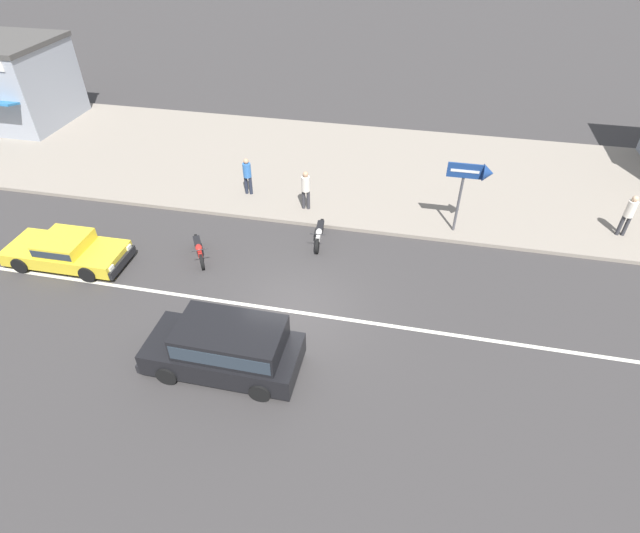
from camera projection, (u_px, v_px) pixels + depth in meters
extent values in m
plane|color=#383535|center=(293.00, 312.00, 15.94)|extent=(160.00, 160.00, 0.00)
cube|color=silver|center=(293.00, 311.00, 15.94)|extent=(50.40, 0.14, 0.01)
cube|color=gray|center=(344.00, 168.00, 23.47)|extent=(68.00, 10.00, 0.15)
cube|color=black|center=(224.00, 353.00, 13.88)|extent=(4.28, 1.87, 0.70)
cube|color=black|center=(230.00, 337.00, 13.40)|extent=(2.89, 1.68, 0.70)
cube|color=#28333D|center=(230.00, 337.00, 13.40)|extent=(2.77, 1.72, 0.45)
cube|color=black|center=(153.00, 346.00, 14.37)|extent=(0.13, 1.81, 0.28)
cube|color=white|center=(141.00, 354.00, 13.64)|extent=(0.08, 0.24, 0.14)
cube|color=white|center=(162.00, 322.00, 14.63)|extent=(0.08, 0.24, 0.14)
cylinder|color=black|center=(167.00, 375.00, 13.56)|extent=(0.60, 0.22, 0.60)
cylinder|color=black|center=(194.00, 329.00, 14.90)|extent=(0.60, 0.22, 0.60)
cylinder|color=black|center=(260.00, 392.00, 13.12)|extent=(0.60, 0.22, 0.60)
cylinder|color=black|center=(279.00, 343.00, 14.46)|extent=(0.60, 0.22, 0.60)
cube|color=yellow|center=(67.00, 253.00, 17.72)|extent=(4.18, 1.78, 0.48)
cube|color=yellow|center=(64.00, 243.00, 17.44)|extent=(1.58, 1.58, 0.42)
cube|color=#28333D|center=(64.00, 243.00, 17.44)|extent=(1.52, 1.61, 0.27)
cube|color=black|center=(123.00, 262.00, 17.46)|extent=(0.14, 1.70, 0.28)
cube|color=white|center=(129.00, 247.00, 17.81)|extent=(0.08, 0.24, 0.14)
cube|color=white|center=(111.00, 268.00, 16.88)|extent=(0.08, 0.24, 0.14)
cylinder|color=black|center=(113.00, 246.00, 18.23)|extent=(0.60, 0.23, 0.60)
cylinder|color=black|center=(88.00, 274.00, 16.96)|extent=(0.60, 0.23, 0.60)
cylinder|color=black|center=(49.00, 238.00, 18.62)|extent=(0.60, 0.23, 0.60)
cylinder|color=black|center=(21.00, 265.00, 17.35)|extent=(0.60, 0.23, 0.60)
cylinder|color=black|center=(202.00, 262.00, 17.51)|extent=(0.37, 0.53, 0.56)
cylinder|color=black|center=(197.00, 242.00, 18.47)|extent=(0.37, 0.53, 0.56)
cube|color=red|center=(198.00, 247.00, 17.87)|extent=(0.68, 1.02, 0.18)
cube|color=black|center=(197.00, 241.00, 17.90)|extent=(0.50, 0.62, 0.12)
ellipsoid|color=red|center=(199.00, 248.00, 17.63)|extent=(0.41, 0.47, 0.22)
cylinder|color=#232326|center=(199.00, 250.00, 17.23)|extent=(0.50, 0.31, 0.03)
cylinder|color=black|center=(317.00, 246.00, 18.26)|extent=(0.14, 0.57, 0.56)
cylinder|color=black|center=(322.00, 226.00, 19.29)|extent=(0.14, 0.57, 0.56)
cube|color=silver|center=(320.00, 231.00, 18.65)|extent=(0.23, 1.13, 0.18)
cube|color=black|center=(320.00, 226.00, 18.69)|extent=(0.29, 0.61, 0.12)
ellipsoid|color=silver|center=(319.00, 232.00, 18.39)|extent=(0.27, 0.42, 0.22)
cylinder|color=#232326|center=(317.00, 234.00, 17.97)|extent=(0.56, 0.07, 0.03)
cylinder|color=#4C4C51|center=(458.00, 204.00, 18.61)|extent=(0.10, 0.10, 2.28)
cube|color=navy|center=(465.00, 171.00, 17.70)|extent=(1.24, 0.06, 0.56)
cone|color=navy|center=(488.00, 173.00, 17.57)|extent=(0.36, 0.61, 0.61)
cube|color=white|center=(465.00, 171.00, 17.67)|extent=(0.99, 0.01, 0.10)
cylinder|color=#333338|center=(304.00, 199.00, 20.31)|extent=(0.14, 0.14, 0.83)
cylinder|color=#333338|center=(308.00, 200.00, 20.28)|extent=(0.14, 0.14, 0.83)
cylinder|color=silver|center=(306.00, 184.00, 19.85)|extent=(0.34, 0.34, 0.62)
sphere|color=tan|center=(305.00, 174.00, 19.59)|extent=(0.22, 0.22, 0.22)
cylinder|color=#232838|center=(246.00, 185.00, 21.27)|extent=(0.14, 0.14, 0.81)
cylinder|color=#232838|center=(251.00, 185.00, 21.24)|extent=(0.14, 0.14, 0.81)
cylinder|color=#336BB7|center=(247.00, 170.00, 20.81)|extent=(0.34, 0.34, 0.60)
sphere|color=tan|center=(246.00, 161.00, 20.56)|extent=(0.22, 0.22, 0.22)
cylinder|color=#333338|center=(620.00, 225.00, 18.81)|extent=(0.14, 0.14, 0.84)
cylinder|color=#333338|center=(626.00, 226.00, 18.78)|extent=(0.14, 0.14, 0.84)
cylinder|color=silver|center=(631.00, 209.00, 18.34)|extent=(0.34, 0.34, 0.63)
sphere|color=#D6AD89|center=(635.00, 199.00, 18.07)|extent=(0.23, 0.23, 0.23)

